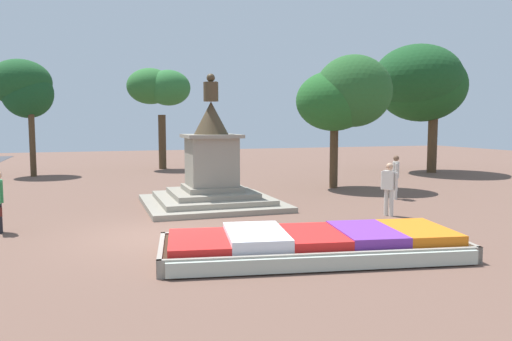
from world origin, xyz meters
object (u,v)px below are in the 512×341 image
object	(u,v)px
statue_monument	(212,176)
pedestrian_crossing_plaza	(389,185)
flower_planter	(314,245)
pedestrian_near_planter	(396,174)

from	to	relation	value
statue_monument	pedestrian_crossing_plaza	bearing A→B (deg)	-36.91
flower_planter	statue_monument	xyz separation A→B (m)	(-0.61, 7.11, 0.79)
flower_planter	pedestrian_near_planter	size ratio (longest dim) A/B	4.15
statue_monument	flower_planter	bearing A→B (deg)	-85.09
flower_planter	pedestrian_crossing_plaza	bearing A→B (deg)	40.18
statue_monument	pedestrian_crossing_plaza	world-z (taller)	statue_monument
pedestrian_crossing_plaza	flower_planter	bearing A→B (deg)	-139.82
pedestrian_near_planter	pedestrian_crossing_plaza	size ratio (longest dim) A/B	1.00
pedestrian_crossing_plaza	pedestrian_near_planter	bearing A→B (deg)	52.95
flower_planter	statue_monument	distance (m)	7.18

